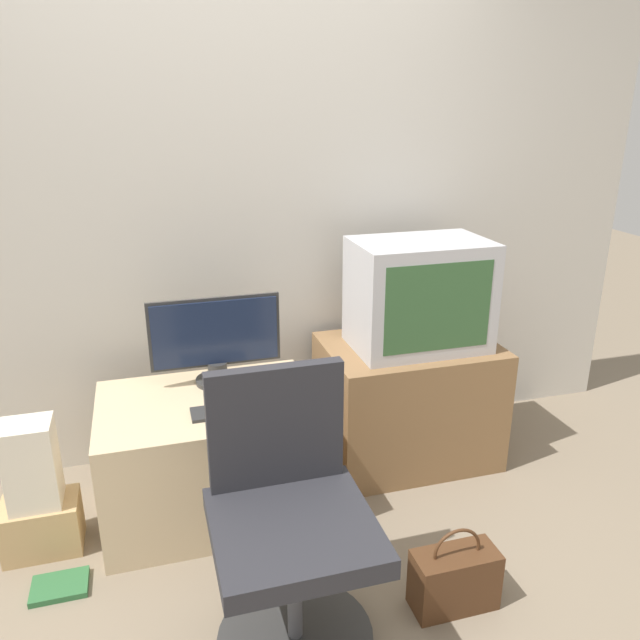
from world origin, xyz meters
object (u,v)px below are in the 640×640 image
object	(u,v)px
handbag	(454,578)
book	(60,586)
office_chair	(289,528)
crt_tv	(419,295)
keyboard	(230,410)
mouse	(285,399)
cardboard_box_lower	(42,525)
main_monitor	(216,340)

from	to	relation	value
handbag	book	size ratio (longest dim) A/B	1.62
office_chair	handbag	world-z (taller)	office_chair
office_chair	crt_tv	bearing A→B (deg)	46.56
book	keyboard	bearing A→B (deg)	17.01
mouse	handbag	xyz separation A→B (m)	(0.45, -0.71, -0.43)
office_chair	book	xyz separation A→B (m)	(-0.79, 0.42, -0.40)
office_chair	keyboard	bearing A→B (deg)	98.55
crt_tv	cardboard_box_lower	distance (m)	1.90
keyboard	crt_tv	bearing A→B (deg)	15.96
mouse	crt_tv	world-z (taller)	crt_tv
book	main_monitor	bearing A→B (deg)	36.60
mouse	book	bearing A→B (deg)	-166.19
handbag	cardboard_box_lower	bearing A→B (deg)	153.03
office_chair	handbag	xyz separation A→B (m)	(0.59, -0.07, -0.30)
main_monitor	cardboard_box_lower	size ratio (longest dim) A/B	1.93
office_chair	handbag	distance (m)	0.66
crt_tv	handbag	xyz separation A→B (m)	(-0.26, -0.97, -0.75)
mouse	cardboard_box_lower	xyz separation A→B (m)	(-1.01, 0.03, -0.44)
main_monitor	cardboard_box_lower	bearing A→B (deg)	-161.91
office_chair	book	world-z (taller)	office_chair
mouse	book	size ratio (longest dim) A/B	0.30
cardboard_box_lower	handbag	size ratio (longest dim) A/B	0.90
office_chair	cardboard_box_lower	size ratio (longest dim) A/B	3.09
crt_tv	office_chair	xyz separation A→B (m)	(-0.85, -0.90, -0.46)
keyboard	crt_tv	xyz separation A→B (m)	(0.95, 0.27, 0.33)
mouse	office_chair	bearing A→B (deg)	-102.20
crt_tv	handbag	bearing A→B (deg)	-105.28
office_chair	cardboard_box_lower	world-z (taller)	office_chair
cardboard_box_lower	handbag	xyz separation A→B (m)	(1.46, -0.74, 0.01)
cardboard_box_lower	keyboard	bearing A→B (deg)	-3.54
main_monitor	cardboard_box_lower	distance (m)	1.03
mouse	cardboard_box_lower	bearing A→B (deg)	178.16
mouse	handbag	bearing A→B (deg)	-57.69
book	office_chair	bearing A→B (deg)	-27.64
main_monitor	mouse	world-z (taller)	main_monitor
office_chair	main_monitor	bearing A→B (deg)	96.35
mouse	crt_tv	xyz separation A→B (m)	(0.71, 0.26, 0.32)
crt_tv	cardboard_box_lower	xyz separation A→B (m)	(-1.73, -0.22, -0.76)
main_monitor	handbag	world-z (taller)	main_monitor
cardboard_box_lower	main_monitor	bearing A→B (deg)	18.09
mouse	office_chair	size ratio (longest dim) A/B	0.07
mouse	book	distance (m)	1.10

